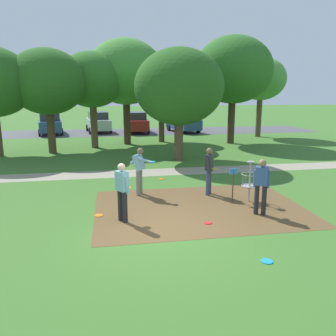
{
  "coord_description": "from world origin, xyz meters",
  "views": [
    {
      "loc": [
        -1.22,
        -8.23,
        3.65
      ],
      "look_at": [
        0.77,
        3.19,
        1.0
      ],
      "focal_mm": 35.87,
      "sensor_mm": 36.0,
      "label": 1
    }
  ],
  "objects_px": {
    "player_waiting_left": "(209,168)",
    "tree_mid_left": "(47,82)",
    "player_throwing": "(139,168)",
    "frisbee_far_left": "(99,215)",
    "tree_near_left": "(261,79)",
    "player_waiting_right": "(261,184)",
    "frisbee_mid_grass": "(208,223)",
    "tree_far_left": "(92,80)",
    "frisbee_near_basket": "(161,179)",
    "tree_far_center": "(161,92)",
    "parked_car_rightmost": "(183,122)",
    "parked_car_leftmost": "(50,123)",
    "parked_car_center_right": "(136,122)",
    "parked_car_center_left": "(98,122)",
    "tree_near_right": "(126,72)",
    "tree_mid_right": "(179,87)",
    "player_foreground_watching": "(122,189)",
    "frisbee_by_tee": "(267,261)",
    "tree_mid_center": "(233,70)",
    "disc_golf_basket": "(248,180)"
  },
  "relations": [
    {
      "from": "parked_car_center_left",
      "to": "parked_car_rightmost",
      "type": "distance_m",
      "value": 7.78
    },
    {
      "from": "frisbee_near_basket",
      "to": "parked_car_center_left",
      "type": "relative_size",
      "value": 0.05
    },
    {
      "from": "player_throwing",
      "to": "frisbee_near_basket",
      "type": "height_order",
      "value": "player_throwing"
    },
    {
      "from": "tree_near_right",
      "to": "frisbee_by_tee",
      "type": "bearing_deg",
      "value": -83.2
    },
    {
      "from": "tree_mid_right",
      "to": "parked_car_center_right",
      "type": "xyz_separation_m",
      "value": [
        -1.22,
        13.05,
        -2.95
      ]
    },
    {
      "from": "tree_near_left",
      "to": "parked_car_center_left",
      "type": "distance_m",
      "value": 14.64
    },
    {
      "from": "player_throwing",
      "to": "parked_car_center_left",
      "type": "relative_size",
      "value": 0.39
    },
    {
      "from": "player_waiting_left",
      "to": "frisbee_near_basket",
      "type": "relative_size",
      "value": 7.42
    },
    {
      "from": "player_waiting_left",
      "to": "parked_car_leftmost",
      "type": "xyz_separation_m",
      "value": [
        -8.56,
        19.48,
        -0.05
      ]
    },
    {
      "from": "frisbee_far_left",
      "to": "frisbee_by_tee",
      "type": "bearing_deg",
      "value": -43.06
    },
    {
      "from": "tree_far_center",
      "to": "parked_car_rightmost",
      "type": "xyz_separation_m",
      "value": [
        2.9,
        5.8,
        -2.68
      ]
    },
    {
      "from": "tree_near_left",
      "to": "parked_car_center_right",
      "type": "bearing_deg",
      "value": 154.56
    },
    {
      "from": "player_waiting_right",
      "to": "tree_mid_center",
      "type": "relative_size",
      "value": 0.23
    },
    {
      "from": "tree_far_left",
      "to": "player_throwing",
      "type": "bearing_deg",
      "value": -79.67
    },
    {
      "from": "player_waiting_right",
      "to": "tree_mid_left",
      "type": "xyz_separation_m",
      "value": [
        -7.87,
        12.01,
        3.22
      ]
    },
    {
      "from": "frisbee_mid_grass",
      "to": "tree_far_center",
      "type": "bearing_deg",
      "value": 85.97
    },
    {
      "from": "frisbee_near_basket",
      "to": "tree_mid_left",
      "type": "relative_size",
      "value": 0.04
    },
    {
      "from": "tree_near_right",
      "to": "parked_car_rightmost",
      "type": "distance_m",
      "value": 9.4
    },
    {
      "from": "player_foreground_watching",
      "to": "tree_mid_center",
      "type": "height_order",
      "value": "tree_mid_center"
    },
    {
      "from": "tree_mid_left",
      "to": "tree_near_left",
      "type": "bearing_deg",
      "value": 17.7
    },
    {
      "from": "player_waiting_left",
      "to": "parked_car_center_left",
      "type": "height_order",
      "value": "parked_car_center_left"
    },
    {
      "from": "frisbee_near_basket",
      "to": "parked_car_rightmost",
      "type": "bearing_deg",
      "value": 74.6
    },
    {
      "from": "player_throwing",
      "to": "player_waiting_left",
      "type": "distance_m",
      "value": 2.49
    },
    {
      "from": "player_waiting_right",
      "to": "parked_car_center_left",
      "type": "xyz_separation_m",
      "value": [
        -5.42,
        22.42,
        -0.05
      ]
    },
    {
      "from": "tree_mid_center",
      "to": "parked_car_center_right",
      "type": "relative_size",
      "value": 1.74
    },
    {
      "from": "parked_car_leftmost",
      "to": "parked_car_center_right",
      "type": "xyz_separation_m",
      "value": [
        7.52,
        -0.16,
        0.0
      ]
    },
    {
      "from": "frisbee_far_left",
      "to": "player_foreground_watching",
      "type": "bearing_deg",
      "value": -38.82
    },
    {
      "from": "player_waiting_left",
      "to": "frisbee_by_tee",
      "type": "bearing_deg",
      "value": -91.77
    },
    {
      "from": "frisbee_far_left",
      "to": "tree_near_left",
      "type": "bearing_deg",
      "value": 52.47
    },
    {
      "from": "player_throwing",
      "to": "frisbee_by_tee",
      "type": "xyz_separation_m",
      "value": [
        2.3,
        -5.4,
        -0.98
      ]
    },
    {
      "from": "player_waiting_left",
      "to": "parked_car_rightmost",
      "type": "height_order",
      "value": "parked_car_rightmost"
    },
    {
      "from": "player_foreground_watching",
      "to": "frisbee_near_basket",
      "type": "relative_size",
      "value": 7.42
    },
    {
      "from": "tree_far_left",
      "to": "parked_car_rightmost",
      "type": "relative_size",
      "value": 1.37
    },
    {
      "from": "frisbee_mid_grass",
      "to": "player_waiting_left",
      "type": "bearing_deg",
      "value": 73.25
    },
    {
      "from": "tree_near_right",
      "to": "tree_mid_right",
      "type": "bearing_deg",
      "value": -68.8
    },
    {
      "from": "tree_near_right",
      "to": "parked_car_rightmost",
      "type": "relative_size",
      "value": 1.59
    },
    {
      "from": "tree_near_left",
      "to": "player_waiting_left",
      "type": "bearing_deg",
      "value": -120.29
    },
    {
      "from": "tree_near_left",
      "to": "tree_far_left",
      "type": "xyz_separation_m",
      "value": [
        -13.07,
        -3.36,
        -0.24
      ]
    },
    {
      "from": "frisbee_far_left",
      "to": "tree_near_left",
      "type": "relative_size",
      "value": 0.04
    },
    {
      "from": "tree_mid_right",
      "to": "parked_car_rightmost",
      "type": "relative_size",
      "value": 1.31
    },
    {
      "from": "tree_near_right",
      "to": "tree_mid_right",
      "type": "relative_size",
      "value": 1.22
    },
    {
      "from": "parked_car_leftmost",
      "to": "parked_car_center_right",
      "type": "distance_m",
      "value": 7.52
    },
    {
      "from": "disc_golf_basket",
      "to": "tree_mid_center",
      "type": "height_order",
      "value": "tree_mid_center"
    },
    {
      "from": "player_foreground_watching",
      "to": "tree_mid_right",
      "type": "distance_m",
      "value": 9.46
    },
    {
      "from": "player_waiting_left",
      "to": "tree_mid_left",
      "type": "distance_m",
      "value": 12.41
    },
    {
      "from": "disc_golf_basket",
      "to": "tree_mid_left",
      "type": "relative_size",
      "value": 0.23
    },
    {
      "from": "player_foreground_watching",
      "to": "tree_near_left",
      "type": "distance_m",
      "value": 20.85
    },
    {
      "from": "player_foreground_watching",
      "to": "tree_mid_left",
      "type": "distance_m",
      "value": 12.86
    },
    {
      "from": "player_throwing",
      "to": "parked_car_leftmost",
      "type": "xyz_separation_m",
      "value": [
        -6.11,
        19.08,
        -0.06
      ]
    },
    {
      "from": "frisbee_near_basket",
      "to": "tree_mid_center",
      "type": "xyz_separation_m",
      "value": [
        6.47,
        9.27,
        5.07
      ]
    }
  ]
}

